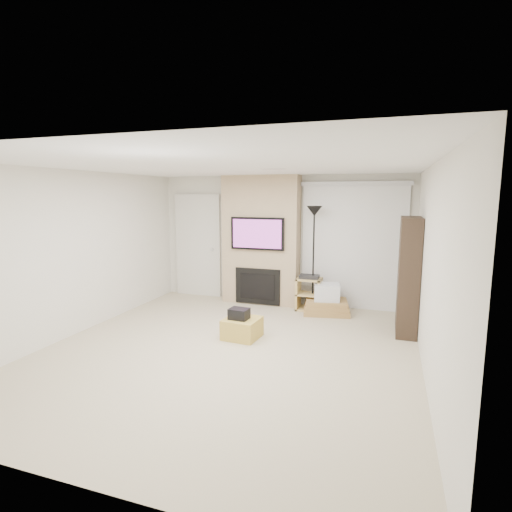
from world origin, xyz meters
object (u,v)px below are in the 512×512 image
(ottoman, at_px, (242,328))
(bookshelf, at_px, (408,276))
(floor_lamp, at_px, (314,229))
(box_stack, at_px, (326,302))
(av_stand, at_px, (309,292))

(ottoman, xyz_separation_m, bookshelf, (2.34, 1.05, 0.75))
(ottoman, height_order, floor_lamp, floor_lamp)
(floor_lamp, height_order, box_stack, floor_lamp)
(bookshelf, bearing_deg, ottoman, -155.91)
(av_stand, bearing_deg, floor_lamp, 13.05)
(ottoman, height_order, box_stack, box_stack)
(box_stack, bearing_deg, av_stand, 161.18)
(ottoman, relative_size, av_stand, 0.76)
(av_stand, bearing_deg, ottoman, -110.24)
(bookshelf, bearing_deg, floor_lamp, 154.79)
(av_stand, height_order, box_stack, av_stand)
(av_stand, xyz_separation_m, bookshelf, (1.68, -0.74, 0.55))
(floor_lamp, xyz_separation_m, av_stand, (-0.06, -0.01, -1.18))
(av_stand, relative_size, box_stack, 0.73)
(ottoman, xyz_separation_m, av_stand, (0.66, 1.79, 0.20))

